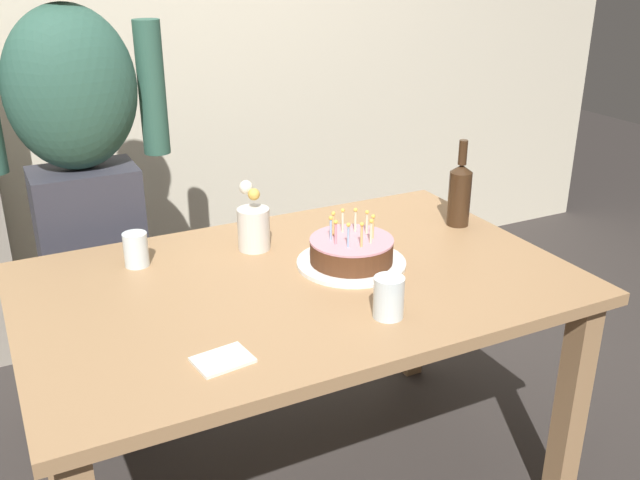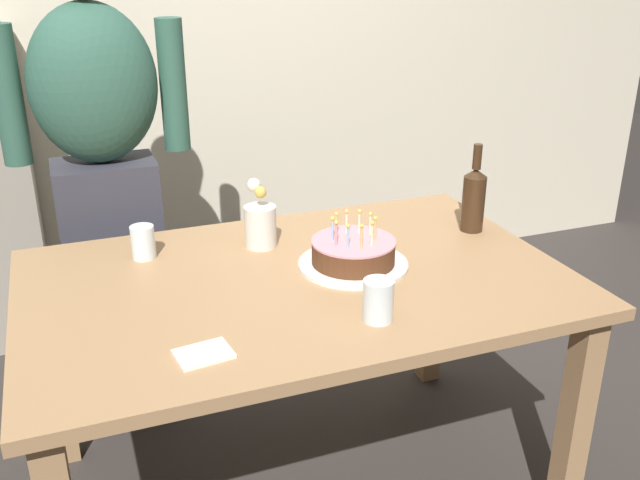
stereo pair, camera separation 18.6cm
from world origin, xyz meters
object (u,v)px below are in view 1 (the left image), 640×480
object	(u,v)px
water_glass_far	(389,297)
birthday_cake	(351,253)
water_glass_near	(136,249)
wine_bottle	(460,193)
flower_vase	(253,225)
person_man_bearded	(84,182)
napkin_stack	(223,360)

from	to	relation	value
water_glass_far	birthday_cake	bearing A→B (deg)	77.71
water_glass_near	wine_bottle	distance (m)	1.04
water_glass_near	flower_vase	xyz separation A→B (m)	(0.35, -0.04, 0.03)
water_glass_far	person_man_bearded	world-z (taller)	person_man_bearded
napkin_stack	flower_vase	size ratio (longest dim) A/B	0.59
flower_vase	napkin_stack	bearing A→B (deg)	-118.08
birthday_cake	water_glass_far	distance (m)	0.32
water_glass_far	flower_vase	bearing A→B (deg)	104.18
flower_vase	water_glass_far	bearing A→B (deg)	-75.82
water_glass_far	napkin_stack	xyz separation A→B (m)	(-0.44, -0.01, -0.05)
napkin_stack	birthday_cake	bearing A→B (deg)	32.49
napkin_stack	person_man_bearded	world-z (taller)	person_man_bearded
water_glass_far	napkin_stack	bearing A→B (deg)	-178.52
water_glass_near	water_glass_far	distance (m)	0.76
birthday_cake	person_man_bearded	xyz separation A→B (m)	(-0.61, 0.71, 0.10)
birthday_cake	napkin_stack	size ratio (longest dim) A/B	2.54
water_glass_near	person_man_bearded	distance (m)	0.45
water_glass_near	napkin_stack	world-z (taller)	water_glass_near
water_glass_far	person_man_bearded	xyz separation A→B (m)	(-0.55, 1.02, 0.08)
water_glass_near	person_man_bearded	xyz separation A→B (m)	(-0.06, 0.44, 0.08)
napkin_stack	water_glass_far	bearing A→B (deg)	1.48
napkin_stack	person_man_bearded	size ratio (longest dim) A/B	0.07
wine_bottle	napkin_stack	bearing A→B (deg)	-155.51
birthday_cake	person_man_bearded	world-z (taller)	person_man_bearded
water_glass_far	flower_vase	distance (m)	0.57
napkin_stack	water_glass_near	bearing A→B (deg)	94.66
water_glass_far	napkin_stack	size ratio (longest dim) A/B	0.86
water_glass_near	flower_vase	world-z (taller)	flower_vase
napkin_stack	flower_vase	xyz separation A→B (m)	(0.30, 0.56, 0.07)
water_glass_far	flower_vase	world-z (taller)	flower_vase
water_glass_near	water_glass_far	xyz separation A→B (m)	(0.49, -0.58, 0.00)
flower_vase	person_man_bearded	world-z (taller)	person_man_bearded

